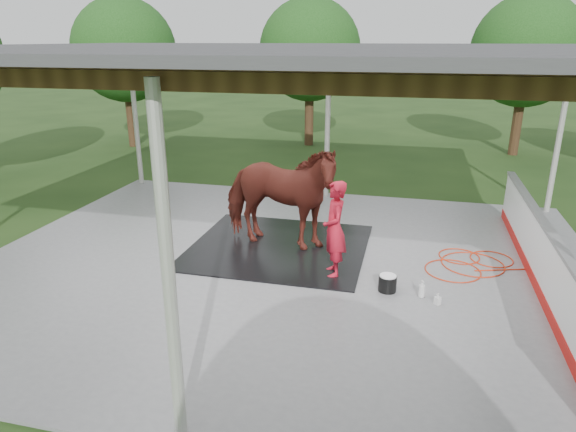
% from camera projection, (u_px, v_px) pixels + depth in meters
% --- Properties ---
extents(ground, '(100.00, 100.00, 0.00)m').
position_uv_depth(ground, '(285.00, 265.00, 10.07)').
color(ground, '#1E3814').
extents(concrete_slab, '(12.00, 10.00, 0.05)m').
position_uv_depth(concrete_slab, '(285.00, 264.00, 10.06)').
color(concrete_slab, slate).
rests_on(concrete_slab, ground).
extents(pavilion_structure, '(12.60, 10.60, 4.05)m').
position_uv_depth(pavilion_structure, '(284.00, 54.00, 8.77)').
color(pavilion_structure, beige).
rests_on(pavilion_structure, ground).
extents(dasher_board, '(0.16, 8.00, 1.15)m').
position_uv_depth(dasher_board, '(543.00, 261.00, 8.83)').
color(dasher_board, '#B7130F').
rests_on(dasher_board, concrete_slab).
extents(tree_belt, '(28.00, 28.00, 5.80)m').
position_uv_depth(tree_belt, '(312.00, 63.00, 9.59)').
color(tree_belt, '#382314').
rests_on(tree_belt, ground).
extents(rubber_mat, '(3.61, 3.39, 0.03)m').
position_uv_depth(rubber_mat, '(279.00, 247.00, 10.82)').
color(rubber_mat, black).
rests_on(rubber_mat, concrete_slab).
extents(horse, '(2.73, 1.51, 2.20)m').
position_uv_depth(horse, '(278.00, 196.00, 10.46)').
color(horse, maroon).
rests_on(horse, rubber_mat).
extents(handler, '(0.61, 0.75, 1.80)m').
position_uv_depth(handler, '(335.00, 229.00, 9.29)').
color(handler, red).
rests_on(handler, concrete_slab).
extents(wash_bucket, '(0.32, 0.32, 0.29)m').
position_uv_depth(wash_bucket, '(388.00, 283.00, 8.90)').
color(wash_bucket, black).
rests_on(wash_bucket, concrete_slab).
extents(soap_bottle_a, '(0.16, 0.16, 0.31)m').
position_uv_depth(soap_bottle_a, '(422.00, 289.00, 8.68)').
color(soap_bottle_a, silver).
rests_on(soap_bottle_a, concrete_slab).
extents(soap_bottle_b, '(0.13, 0.13, 0.20)m').
position_uv_depth(soap_bottle_b, '(438.00, 299.00, 8.46)').
color(soap_bottle_b, '#338CD8').
rests_on(soap_bottle_b, concrete_slab).
extents(hose_coil, '(2.33, 1.68, 0.02)m').
position_uv_depth(hose_coil, '(469.00, 264.00, 10.00)').
color(hose_coil, red).
rests_on(hose_coil, concrete_slab).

